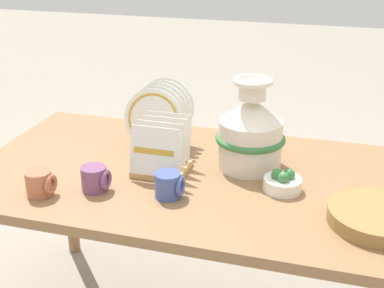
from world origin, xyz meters
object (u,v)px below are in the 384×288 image
at_px(ceramic_vase, 251,131).
at_px(mug_terracotta_glaze, 40,183).
at_px(dish_rack_round_plates, 159,121).
at_px(mug_cobalt_glaze, 169,185).
at_px(wicker_charger_stack, 378,217).
at_px(fruit_bowl, 283,182).
at_px(dish_rack_square_plates, 162,155).
at_px(mug_plum_glaze, 95,179).

xyz_separation_m(ceramic_vase, mug_terracotta_glaze, (-0.60, -0.40, -0.10)).
height_order(dish_rack_round_plates, mug_cobalt_glaze, dish_rack_round_plates).
bearing_deg(wicker_charger_stack, fruit_bowl, 156.26).
distance_m(dish_rack_square_plates, wicker_charger_stack, 0.74).
xyz_separation_m(mug_plum_glaze, mug_terracotta_glaze, (-0.16, -0.08, 0.00)).
relative_size(dish_rack_square_plates, mug_terracotta_glaze, 2.08).
height_order(wicker_charger_stack, fruit_bowl, fruit_bowl).
bearing_deg(ceramic_vase, dish_rack_square_plates, -156.47).
bearing_deg(mug_cobalt_glaze, wicker_charger_stack, 1.42).
xyz_separation_m(dish_rack_square_plates, wicker_charger_stack, (0.72, -0.15, -0.04)).
height_order(ceramic_vase, wicker_charger_stack, ceramic_vase).
distance_m(ceramic_vase, fruit_bowl, 0.23).
distance_m(ceramic_vase, dish_rack_square_plates, 0.32).
bearing_deg(fruit_bowl, ceramic_vase, 132.70).
relative_size(wicker_charger_stack, fruit_bowl, 2.31).
bearing_deg(dish_rack_round_plates, dish_rack_square_plates, -68.46).
relative_size(mug_cobalt_glaze, mug_plum_glaze, 1.00).
height_order(wicker_charger_stack, mug_cobalt_glaze, mug_cobalt_glaze).
xyz_separation_m(mug_cobalt_glaze, mug_terracotta_glaze, (-0.40, -0.10, 0.00)).
bearing_deg(dish_rack_round_plates, ceramic_vase, -11.87).
distance_m(mug_plum_glaze, fruit_bowl, 0.61).
relative_size(ceramic_vase, mug_terracotta_glaze, 3.56).
xyz_separation_m(ceramic_vase, mug_cobalt_glaze, (-0.20, -0.30, -0.10)).
bearing_deg(wicker_charger_stack, dish_rack_square_plates, 167.94).
bearing_deg(ceramic_vase, mug_terracotta_glaze, -146.49).
bearing_deg(wicker_charger_stack, mug_plum_glaze, -177.34).
bearing_deg(dish_rack_square_plates, mug_plum_glaze, -129.50).
distance_m(mug_terracotta_glaze, fruit_bowl, 0.78).
distance_m(ceramic_vase, dish_rack_round_plates, 0.38).
distance_m(mug_plum_glaze, mug_terracotta_glaze, 0.17).
bearing_deg(ceramic_vase, wicker_charger_stack, -32.84).
bearing_deg(dish_rack_round_plates, mug_plum_glaze, -101.47).
height_order(dish_rack_square_plates, fruit_bowl, dish_rack_square_plates).
height_order(dish_rack_round_plates, mug_terracotta_glaze, dish_rack_round_plates).
bearing_deg(fruit_bowl, dish_rack_round_plates, 155.83).
bearing_deg(ceramic_vase, fruit_bowl, -47.30).
xyz_separation_m(ceramic_vase, wicker_charger_stack, (0.43, -0.28, -0.11)).
bearing_deg(dish_rack_round_plates, mug_cobalt_glaze, -66.14).
xyz_separation_m(ceramic_vase, dish_rack_square_plates, (-0.29, -0.13, -0.07)).
xyz_separation_m(mug_cobalt_glaze, fruit_bowl, (0.34, 0.15, -0.01)).
bearing_deg(mug_plum_glaze, dish_rack_square_plates, 50.50).
xyz_separation_m(ceramic_vase, mug_plum_glaze, (-0.45, -0.32, -0.10)).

